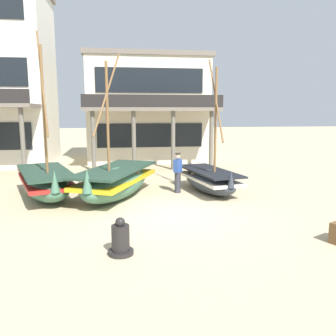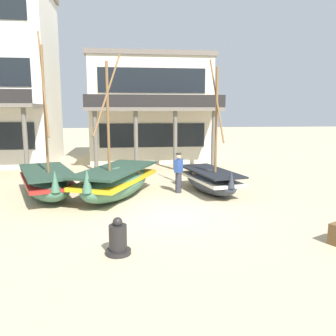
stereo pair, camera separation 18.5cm
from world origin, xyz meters
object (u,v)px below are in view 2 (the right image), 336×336
Objects in this scene: fishing_boat_near_left at (210,180)px; fishing_boat_far_right at (116,181)px; fishing_boat_centre_large at (47,182)px; harbor_building_main at (149,109)px; fisherman_by_hull at (178,173)px; capstan_winch at (118,240)px.

fishing_boat_far_right is (-3.90, -0.42, 0.12)m from fishing_boat_near_left.
fishing_boat_centre_large is 0.77× the size of harbor_building_main.
capstan_winch is at bearing -111.66° from fisherman_by_hull.
fishing_boat_far_right is at bearing -100.80° from harbor_building_main.
fisherman_by_hull is at bearing 174.41° from fishing_boat_near_left.
fishing_boat_far_right is 0.68× the size of harbor_building_main.
fishing_boat_centre_large is at bearing 115.93° from capstan_winch.
fishing_boat_far_right is 3.31× the size of fisherman_by_hull.
fisherman_by_hull is at bearing 68.34° from capstan_winch.
fisherman_by_hull is (2.57, 0.55, 0.17)m from fishing_boat_far_right.
fishing_boat_centre_large is 6.61m from capstan_winch.
fishing_boat_near_left is 11.29m from harbor_building_main.
fishing_boat_centre_large reaches higher than capstan_winch.
harbor_building_main is at bearing 83.27° from capstan_winch.
fishing_boat_centre_large is 6.93× the size of capstan_winch.
fisherman_by_hull is 1.84× the size of capstan_winch.
harbor_building_main is at bearing 99.38° from fishing_boat_near_left.
harbor_building_main is at bearing 79.20° from fishing_boat_far_right.
fishing_boat_centre_large is at bearing -114.35° from harbor_building_main.
fishing_boat_near_left is at bearing -5.59° from fisherman_by_hull.
fishing_boat_centre_large is at bearing 179.96° from fishing_boat_near_left.
fishing_boat_near_left is 5.96× the size of capstan_winch.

